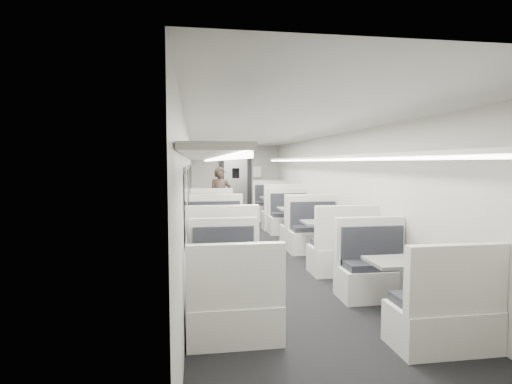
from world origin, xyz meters
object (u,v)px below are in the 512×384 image
object	(u,v)px
booth_left_d	(228,286)
booth_right_b	(297,223)
booth_left_a	(209,216)
booth_right_a	(277,210)
booth_right_c	(327,241)
vestibule_door	(236,185)
booth_left_b	(213,226)
booth_right_d	(403,289)
passenger	(220,198)
exit_sign	(237,148)
booth_left_c	(218,244)

from	to	relation	value
booth_left_d	booth_right_b	world-z (taller)	booth_right_b
booth_left_a	booth_right_a	bearing A→B (deg)	12.82
booth_right_c	vestibule_door	world-z (taller)	vestibule_door
booth_left_b	booth_left_d	world-z (taller)	booth_left_b
booth_right_b	booth_right_d	size ratio (longest dim) A/B	1.07
booth_left_b	booth_right_a	size ratio (longest dim) A/B	0.95
booth_left_d	booth_right_d	distance (m)	2.05
booth_left_d	passenger	bearing A→B (deg)	87.29
booth_right_c	booth_left_a	bearing A→B (deg)	116.31
booth_left_a	booth_right_d	xyz separation A→B (m)	(2.00, -6.78, 0.01)
booth_right_b	vestibule_door	bearing A→B (deg)	102.29
passenger	vestibule_door	size ratio (longest dim) A/B	0.81
booth_right_a	exit_sign	world-z (taller)	exit_sign
booth_left_a	booth_left_b	world-z (taller)	booth_left_b
booth_right_b	exit_sign	world-z (taller)	exit_sign
passenger	booth_left_c	bearing A→B (deg)	-93.15
booth_left_c	exit_sign	bearing A→B (deg)	81.05
booth_left_d	vestibule_door	bearing A→B (deg)	83.67
booth_right_a	booth_right_c	bearing A→B (deg)	-90.00
booth_left_c	passenger	world-z (taller)	passenger
booth_left_d	booth_left_a	bearing A→B (deg)	90.00
booth_left_b	booth_right_b	size ratio (longest dim) A/B	1.02
exit_sign	passenger	bearing A→B (deg)	-107.63
booth_right_c	exit_sign	bearing A→B (deg)	99.08
booth_left_c	exit_sign	xyz separation A→B (m)	(1.00, 6.35, 1.88)
booth_left_b	booth_right_d	size ratio (longest dim) A/B	1.10
booth_right_a	exit_sign	distance (m)	2.75
booth_left_c	booth_right_d	xyz separation A→B (m)	(2.00, -2.64, -0.04)
vestibule_door	booth_right_b	bearing A→B (deg)	-77.71
booth_left_b	booth_left_c	distance (m)	2.06
booth_left_c	booth_right_b	distance (m)	3.01
booth_left_a	booth_right_d	distance (m)	7.07
booth_left_c	vestibule_door	distance (m)	6.94
booth_left_b	booth_right_c	size ratio (longest dim) A/B	1.03
booth_right_c	vestibule_door	bearing A→B (deg)	98.44
booth_left_c	booth_left_d	xyz separation A→B (m)	(0.00, -2.18, -0.05)
booth_left_c	exit_sign	distance (m)	6.70
booth_left_b	booth_right_c	world-z (taller)	booth_left_b
booth_left_c	booth_left_a	bearing A→B (deg)	90.00
booth_left_d	booth_right_c	xyz separation A→B (m)	(2.00, 2.28, 0.03)
booth_left_d	booth_right_b	size ratio (longest dim) A/B	0.91
booth_right_c	booth_right_d	world-z (taller)	booth_right_c
booth_right_c	booth_right_b	bearing A→B (deg)	90.00
booth_left_d	booth_right_d	bearing A→B (deg)	-12.90
booth_left_b	passenger	bearing A→B (deg)	81.84
booth_right_a	booth_left_a	bearing A→B (deg)	-167.18
booth_left_a	booth_left_d	bearing A→B (deg)	-90.00
booth_left_c	booth_right_a	world-z (taller)	booth_right_a
booth_right_b	booth_right_c	world-z (taller)	booth_right_b
booth_left_d	booth_right_a	size ratio (longest dim) A/B	0.84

